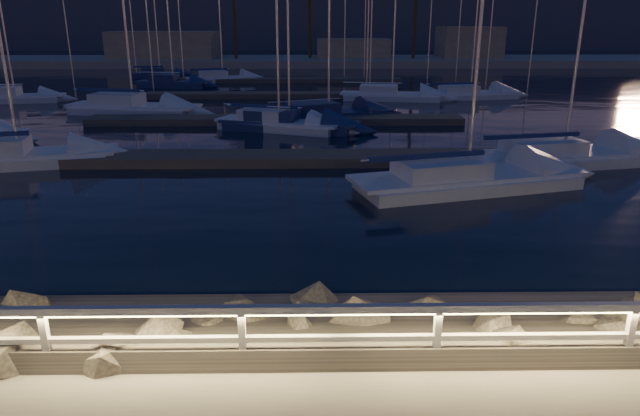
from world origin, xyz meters
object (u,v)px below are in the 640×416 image
at_px(sailboat_h, 559,155).
at_px(sailboat_l, 468,93).
at_px(sailboat_e, 12,97).
at_px(sailboat_i, 171,82).
at_px(sailboat_d, 462,178).
at_px(sailboat_b, 14,155).
at_px(sailboat_n, 221,78).
at_px(sailboat_c, 286,123).
at_px(sailboat_f, 276,122).
at_px(sailboat_g, 325,114).
at_px(sailboat_m, 159,74).
at_px(guard_rail, 171,324).
at_px(sailboat_j, 130,107).
at_px(sailboat_k, 389,94).

xyz_separation_m(sailboat_h, sailboat_l, (1.86, 21.64, -0.02)).
bearing_deg(sailboat_e, sailboat_i, 39.06).
xyz_separation_m(sailboat_d, sailboat_i, (-18.23, 33.97, 0.00)).
relative_size(sailboat_b, sailboat_l, 1.00).
height_order(sailboat_i, sailboat_n, sailboat_n).
distance_m(sailboat_b, sailboat_c, 13.63).
bearing_deg(sailboat_f, sailboat_c, 16.73).
distance_m(sailboat_f, sailboat_g, 4.09).
xyz_separation_m(sailboat_i, sailboat_m, (-3.46, 9.07, -0.03)).
xyz_separation_m(sailboat_c, sailboat_n, (-7.56, 26.56, 0.00)).
bearing_deg(sailboat_i, sailboat_c, -52.78).
height_order(sailboat_b, sailboat_d, sailboat_d).
bearing_deg(guard_rail, sailboat_d, 57.73).
bearing_deg(sailboat_c, sailboat_i, 134.12).
height_order(sailboat_j, sailboat_k, sailboat_j).
bearing_deg(sailboat_c, sailboat_m, 132.31).
relative_size(sailboat_d, sailboat_e, 1.23).
xyz_separation_m(sailboat_j, sailboat_l, (24.09, 7.38, -0.08)).
bearing_deg(sailboat_k, sailboat_l, 16.97).
height_order(sailboat_b, sailboat_n, sailboat_b).
bearing_deg(sailboat_m, sailboat_b, -90.70).
xyz_separation_m(sailboat_b, sailboat_n, (3.45, 34.60, -0.02)).
relative_size(sailboat_e, sailboat_k, 0.88).
bearing_deg(sailboat_g, sailboat_h, -73.34).
xyz_separation_m(sailboat_c, sailboat_d, (6.78, -11.84, 0.01)).
bearing_deg(sailboat_i, sailboat_g, -44.49).
bearing_deg(guard_rail, sailboat_n, 97.70).
xyz_separation_m(sailboat_c, sailboat_f, (-0.56, 0.06, 0.00)).
relative_size(sailboat_h, sailboat_n, 1.16).
bearing_deg(sailboat_g, sailboat_m, 97.53).
xyz_separation_m(sailboat_e, sailboat_i, (9.43, 10.31, -0.00)).
bearing_deg(sailboat_i, sailboat_n, 58.54).
relative_size(sailboat_m, sailboat_n, 0.85).
xyz_separation_m(sailboat_d, sailboat_f, (-7.34, 11.90, -0.00)).
bearing_deg(sailboat_h, sailboat_n, 107.63).
bearing_deg(sailboat_m, sailboat_d, -69.64).
bearing_deg(guard_rail, sailboat_l, 68.80).
bearing_deg(sailboat_i, sailboat_m, 120.78).
bearing_deg(sailboat_j, sailboat_b, -80.59).
bearing_deg(sailboat_d, sailboat_f, 106.18).
bearing_deg(sailboat_l, sailboat_n, 137.89).
distance_m(sailboat_h, sailboat_l, 21.72).
distance_m(sailboat_e, sailboat_k, 28.29).
distance_m(sailboat_e, sailboat_l, 34.60).
xyz_separation_m(sailboat_c, sailboat_l, (13.68, 13.45, -0.02)).
bearing_deg(sailboat_b, sailboat_j, 74.89).
height_order(sailboat_c, sailboat_f, sailboat_c).
xyz_separation_m(sailboat_k, sailboat_l, (6.28, 0.74, -0.02)).
height_order(sailboat_c, sailboat_h, sailboat_h).
xyz_separation_m(sailboat_d, sailboat_h, (5.04, 3.64, -0.00)).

